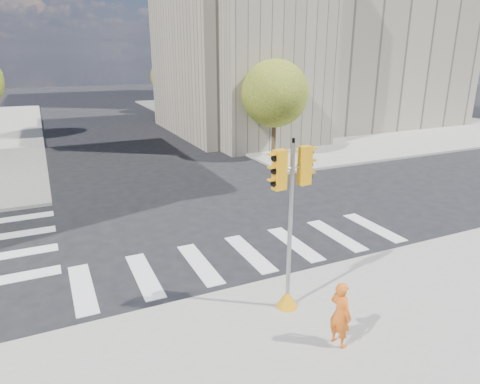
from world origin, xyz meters
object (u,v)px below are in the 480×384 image
lamp_near (253,81)px  traffic_signal (290,241)px  lamp_far (190,73)px  photographer (340,314)px

lamp_near → traffic_signal: size_ratio=1.81×
lamp_near → lamp_far: 14.00m
photographer → traffic_signal: bearing=-1.7°
traffic_signal → photographer: traffic_signal is taller
traffic_signal → lamp_far: bearing=67.8°
lamp_near → lamp_far: (0.00, 14.00, 0.00)m
lamp_far → photographer: (-8.42, -35.27, -3.64)m
lamp_near → lamp_far: bearing=90.0°
lamp_near → photographer: bearing=-111.6°
lamp_far → lamp_near: bearing=-90.0°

